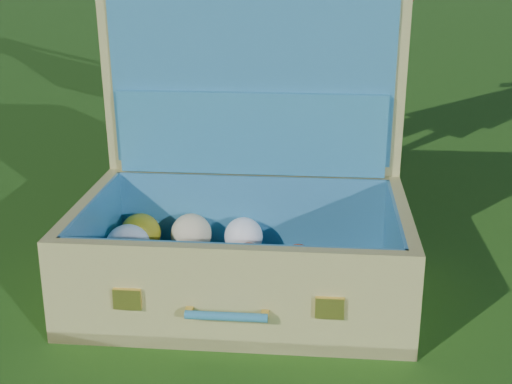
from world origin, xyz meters
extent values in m
plane|color=#215114|center=(0.00, 0.00, 0.00)|extent=(60.00, 60.00, 0.00)
cube|color=tan|center=(0.20, 0.02, 0.01)|extent=(0.75, 0.59, 0.02)
cube|color=tan|center=(0.25, -0.18, 0.10)|extent=(0.65, 0.18, 0.20)
cube|color=tan|center=(0.15, 0.22, 0.10)|extent=(0.65, 0.18, 0.20)
cube|color=tan|center=(-0.11, -0.06, 0.10)|extent=(0.12, 0.39, 0.20)
cube|color=tan|center=(0.51, 0.10, 0.10)|extent=(0.12, 0.39, 0.20)
cube|color=teal|center=(0.20, 0.02, 0.03)|extent=(0.69, 0.53, 0.01)
cube|color=teal|center=(0.24, -0.17, 0.11)|extent=(0.60, 0.15, 0.17)
cube|color=teal|center=(0.15, 0.21, 0.11)|extent=(0.60, 0.15, 0.17)
cube|color=teal|center=(-0.10, -0.05, 0.11)|extent=(0.10, 0.38, 0.17)
cube|color=teal|center=(0.49, 0.10, 0.11)|extent=(0.10, 0.38, 0.17)
cube|color=tan|center=(0.14, 0.24, 0.42)|extent=(0.66, 0.22, 0.44)
cube|color=teal|center=(0.15, 0.22, 0.42)|extent=(0.60, 0.18, 0.39)
cube|color=teal|center=(0.15, 0.22, 0.30)|extent=(0.58, 0.17, 0.19)
cube|color=#F2C659|center=(0.08, -0.24, 0.10)|extent=(0.05, 0.02, 0.04)
cube|color=#F2C659|center=(0.42, -0.15, 0.10)|extent=(0.05, 0.02, 0.04)
cylinder|color=teal|center=(0.25, -0.21, 0.08)|extent=(0.14, 0.05, 0.02)
cube|color=#F2C659|center=(0.19, -0.22, 0.08)|extent=(0.02, 0.02, 0.01)
cube|color=#F2C659|center=(0.32, -0.19, 0.08)|extent=(0.02, 0.02, 0.01)
sphere|color=yellow|center=(0.00, -0.18, 0.07)|extent=(0.08, 0.08, 0.08)
sphere|color=white|center=(0.10, -0.15, 0.06)|extent=(0.06, 0.06, 0.06)
sphere|color=red|center=(0.22, -0.12, 0.06)|extent=(0.05, 0.05, 0.05)
sphere|color=yellow|center=(0.36, -0.09, 0.06)|extent=(0.06, 0.06, 0.06)
sphere|color=yellow|center=(0.47, -0.06, 0.07)|extent=(0.07, 0.07, 0.07)
sphere|color=beige|center=(-0.04, -0.08, 0.07)|extent=(0.07, 0.07, 0.07)
sphere|color=#B09D17|center=(0.09, -0.05, 0.07)|extent=(0.07, 0.07, 0.07)
sphere|color=#0F224B|center=(0.22, -0.02, 0.07)|extent=(0.09, 0.09, 0.09)
sphere|color=red|center=(0.33, 0.01, 0.06)|extent=(0.05, 0.05, 0.05)
sphere|color=yellow|center=(0.45, 0.03, 0.07)|extent=(0.08, 0.08, 0.08)
sphere|color=white|center=(-0.06, 0.01, 0.08)|extent=(0.10, 0.10, 0.10)
sphere|color=#0F224B|center=(0.05, 0.03, 0.06)|extent=(0.06, 0.06, 0.06)
sphere|color=#E24213|center=(0.19, 0.08, 0.06)|extent=(0.06, 0.06, 0.06)
sphere|color=#E24213|center=(0.30, 0.10, 0.06)|extent=(0.07, 0.07, 0.07)
sphere|color=#E24213|center=(0.42, 0.13, 0.06)|extent=(0.06, 0.06, 0.06)
sphere|color=#B09D17|center=(-0.07, 0.09, 0.08)|extent=(0.09, 0.09, 0.09)
sphere|color=beige|center=(0.04, 0.13, 0.08)|extent=(0.09, 0.09, 0.09)
sphere|color=white|center=(0.15, 0.16, 0.07)|extent=(0.09, 0.09, 0.09)
camera|label=1|loc=(0.66, -1.22, 0.68)|focal=50.00mm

